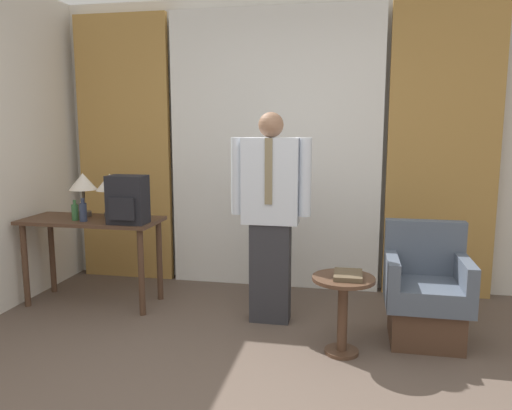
{
  "coord_description": "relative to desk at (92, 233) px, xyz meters",
  "views": [
    {
      "loc": [
        0.74,
        -2.02,
        1.53
      ],
      "look_at": [
        0.04,
        1.54,
        0.95
      ],
      "focal_mm": 35.0,
      "sensor_mm": 36.0,
      "label": 1
    }
  ],
  "objects": [
    {
      "name": "table_lamp_right",
      "position": [
        0.13,
        0.11,
        0.4
      ],
      "size": [
        0.24,
        0.24,
        0.38
      ],
      "color": "#4C4238",
      "rests_on": "desk"
    },
    {
      "name": "armchair",
      "position": [
        2.71,
        -0.25,
        -0.29
      ],
      "size": [
        0.57,
        0.54,
        0.84
      ],
      "color": "#4C3323",
      "rests_on": "ground_plane"
    },
    {
      "name": "bottle_by_lamp",
      "position": [
        -0.1,
        -0.09,
        0.19
      ],
      "size": [
        0.06,
        0.06,
        0.17
      ],
      "color": "#336638",
      "rests_on": "desk"
    },
    {
      "name": "curtain_drape_right",
      "position": [
        2.94,
        0.78,
        0.67
      ],
      "size": [
        0.94,
        0.06,
        2.58
      ],
      "color": "#B28442",
      "rests_on": "ground_plane"
    },
    {
      "name": "book",
      "position": [
        2.16,
        -0.58,
        -0.07
      ],
      "size": [
        0.19,
        0.24,
        0.03
      ],
      "color": "brown",
      "rests_on": "side_table"
    },
    {
      "name": "person",
      "position": [
        1.56,
        -0.1,
        0.26
      ],
      "size": [
        0.62,
        0.2,
        1.63
      ],
      "color": "#2D2D33",
      "rests_on": "ground_plane"
    },
    {
      "name": "side_table",
      "position": [
        2.13,
        -0.58,
        -0.26
      ],
      "size": [
        0.42,
        0.42,
        0.54
      ],
      "color": "#4C3323",
      "rests_on": "ground_plane"
    },
    {
      "name": "curtain_sheer_center",
      "position": [
        1.44,
        0.78,
        0.67
      ],
      "size": [
        1.97,
        0.06,
        2.58
      ],
      "color": "white",
      "rests_on": "ground_plane"
    },
    {
      "name": "backpack",
      "position": [
        0.4,
        -0.13,
        0.31
      ],
      "size": [
        0.31,
        0.22,
        0.39
      ],
      "color": "black",
      "rests_on": "desk"
    },
    {
      "name": "bottle_near_edge",
      "position": [
        -0.0,
        -0.12,
        0.2
      ],
      "size": [
        0.06,
        0.06,
        0.19
      ],
      "color": "#2D3851",
      "rests_on": "desk"
    },
    {
      "name": "wall_back",
      "position": [
        1.44,
        0.91,
        0.73
      ],
      "size": [
        10.0,
        0.06,
        2.7
      ],
      "color": "silver",
      "rests_on": "ground_plane"
    },
    {
      "name": "curtain_drape_left",
      "position": [
        -0.05,
        0.78,
        0.67
      ],
      "size": [
        0.94,
        0.06,
        2.58
      ],
      "color": "#B28442",
      "rests_on": "ground_plane"
    },
    {
      "name": "table_lamp_left",
      "position": [
        -0.13,
        0.11,
        0.4
      ],
      "size": [
        0.24,
        0.24,
        0.38
      ],
      "color": "#4C4238",
      "rests_on": "desk"
    },
    {
      "name": "desk",
      "position": [
        0.0,
        0.0,
        0.0
      ],
      "size": [
        1.17,
        0.51,
        0.74
      ],
      "color": "#4C3323",
      "rests_on": "ground_plane"
    }
  ]
}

